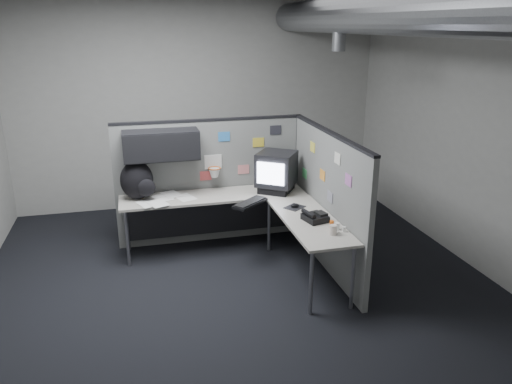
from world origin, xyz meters
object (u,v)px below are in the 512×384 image
object	(u,v)px
keyboard	(250,203)
phone	(315,217)
desk	(238,210)
monitor	(276,171)
backpack	(138,181)

from	to	relation	value
keyboard	phone	world-z (taller)	phone
desk	phone	xyz separation A→B (m)	(0.67, -0.84, 0.16)
desk	keyboard	distance (m)	0.25
keyboard	phone	xyz separation A→B (m)	(0.56, -0.67, 0.02)
monitor	backpack	size ratio (longest dim) A/B	1.28
phone	backpack	world-z (taller)	backpack
phone	backpack	xyz separation A→B (m)	(-1.83, 1.18, 0.19)
monitor	phone	bearing A→B (deg)	-94.32
phone	desk	bearing A→B (deg)	124.78
desk	keyboard	world-z (taller)	keyboard
desk	monitor	world-z (taller)	monitor
monitor	keyboard	bearing A→B (deg)	-147.51
desk	phone	world-z (taller)	phone
phone	backpack	distance (m)	2.18
phone	keyboard	bearing A→B (deg)	126.06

